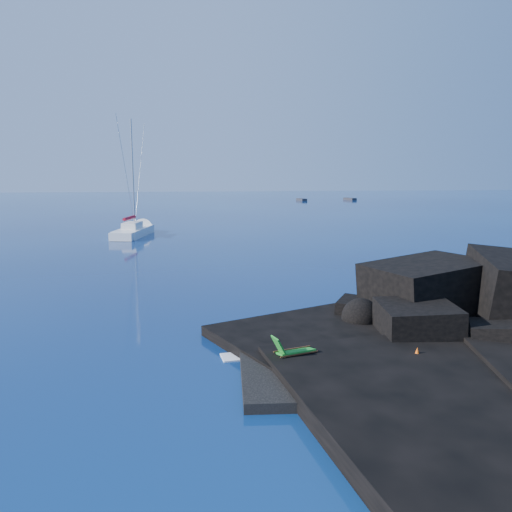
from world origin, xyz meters
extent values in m
plane|color=#040F3D|center=(0.00, 0.00, 0.00)|extent=(400.00, 400.00, 0.00)
cube|color=black|center=(4.50, 0.50, 0.00)|extent=(9.08, 6.86, 0.70)
cube|color=white|center=(3.67, 1.59, 0.38)|extent=(2.10, 1.16, 0.05)
cone|color=#FF5B0D|center=(6.72, 0.44, 0.60)|extent=(0.41, 0.41, 0.50)
cube|color=#2A2A30|center=(32.73, 118.69, 0.00)|extent=(2.06, 4.84, 0.62)
cube|color=#28272D|center=(47.18, 120.02, 0.00)|extent=(2.51, 4.95, 0.63)
camera|label=1|loc=(-1.91, -15.82, 7.09)|focal=35.00mm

